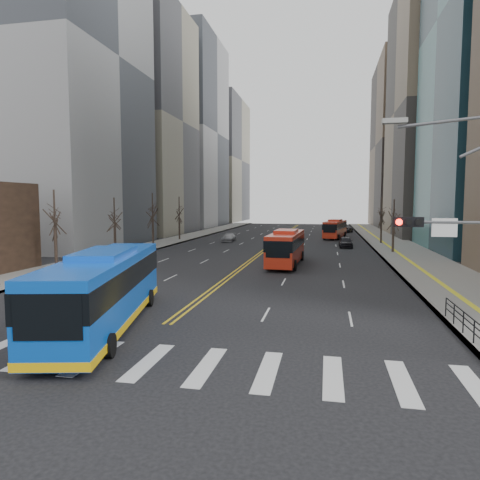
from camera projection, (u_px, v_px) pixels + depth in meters
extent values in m
plane|color=black|center=(121.00, 360.00, 17.02)|extent=(220.00, 220.00, 0.00)
cube|color=gray|center=(399.00, 248.00, 57.45)|extent=(7.00, 130.00, 0.15)
cube|color=gray|center=(161.00, 244.00, 64.21)|extent=(5.00, 130.00, 0.15)
cube|color=silver|center=(42.00, 353.00, 17.72)|extent=(0.70, 4.00, 0.01)
cube|color=silver|center=(94.00, 357.00, 17.25)|extent=(0.70, 4.00, 0.01)
cube|color=silver|center=(148.00, 362.00, 16.78)|extent=(0.70, 4.00, 0.01)
cube|color=silver|center=(206.00, 366.00, 16.31)|extent=(0.70, 4.00, 0.01)
cube|color=silver|center=(268.00, 371.00, 15.84)|extent=(0.70, 4.00, 0.01)
cube|color=silver|center=(333.00, 376.00, 15.37)|extent=(0.70, 4.00, 0.01)
cube|color=silver|center=(402.00, 382.00, 14.90)|extent=(0.70, 4.00, 0.01)
cube|color=silver|center=(476.00, 388.00, 14.43)|extent=(0.70, 4.00, 0.01)
cube|color=gold|center=(276.00, 240.00, 70.74)|extent=(0.15, 100.00, 0.01)
cube|color=gold|center=(279.00, 240.00, 70.66)|extent=(0.15, 100.00, 0.01)
cube|color=#99999C|center=(47.00, 61.00, 59.94)|extent=(22.00, 24.00, 52.00)
cube|color=gray|center=(131.00, 124.00, 85.67)|extent=(22.00, 22.00, 44.00)
cube|color=#99999C|center=(180.00, 134.00, 111.65)|extent=(20.00, 26.00, 48.00)
cube|color=#83725B|center=(451.00, 111.00, 78.32)|extent=(20.00, 26.00, 46.00)
cube|color=gray|center=(216.00, 161.00, 143.03)|extent=(18.00, 30.00, 40.00)
cube|color=brown|center=(412.00, 145.00, 109.93)|extent=(18.00, 30.00, 42.00)
cylinder|color=slate|center=(463.00, 222.00, 15.91)|extent=(4.50, 0.12, 0.12)
cube|color=black|center=(408.00, 222.00, 16.29)|extent=(1.10, 0.28, 0.38)
cylinder|color=#FF190C|center=(399.00, 222.00, 16.21)|extent=(0.24, 0.08, 0.24)
cylinder|color=black|center=(409.00, 222.00, 16.14)|extent=(0.24, 0.08, 0.24)
cylinder|color=black|center=(419.00, 222.00, 16.07)|extent=(0.24, 0.08, 0.24)
cube|color=white|center=(444.00, 228.00, 16.05)|extent=(0.90, 0.06, 0.70)
cube|color=#999993|center=(395.00, 121.00, 16.08)|extent=(0.90, 0.35, 0.18)
cube|color=black|center=(464.00, 312.00, 19.92)|extent=(0.04, 6.00, 0.04)
cylinder|color=black|center=(474.00, 332.00, 18.50)|extent=(0.06, 0.06, 1.00)
cylinder|color=black|center=(463.00, 322.00, 19.97)|extent=(0.06, 0.06, 1.00)
cylinder|color=black|center=(454.00, 314.00, 21.43)|extent=(0.06, 0.06, 1.00)
cylinder|color=black|center=(446.00, 307.00, 22.90)|extent=(0.06, 0.06, 1.00)
cylinder|color=#2E221C|center=(56.00, 250.00, 38.57)|extent=(0.28, 0.28, 3.90)
cylinder|color=#2E221C|center=(115.00, 241.00, 49.32)|extent=(0.28, 0.28, 3.60)
cylinder|color=#2E221C|center=(153.00, 233.00, 60.04)|extent=(0.28, 0.28, 4.00)
cylinder|color=#2E221C|center=(179.00, 229.00, 70.79)|extent=(0.28, 0.28, 3.80)
cylinder|color=#2E221C|center=(393.00, 239.00, 52.72)|extent=(0.28, 0.28, 3.50)
cylinder|color=#2E221C|center=(381.00, 231.00, 64.42)|extent=(0.28, 0.28, 3.75)
cube|color=blue|center=(105.00, 288.00, 21.31)|extent=(5.71, 13.71, 3.23)
cube|color=black|center=(105.00, 276.00, 21.26)|extent=(5.78, 13.74, 1.15)
cube|color=blue|center=(104.00, 254.00, 21.16)|extent=(3.23, 5.08, 0.40)
cube|color=yellow|center=(106.00, 316.00, 21.43)|extent=(5.78, 13.74, 0.35)
cylinder|color=black|center=(40.00, 346.00, 17.13)|extent=(0.51, 1.04, 1.00)
cylinder|color=black|center=(110.00, 345.00, 17.19)|extent=(0.51, 1.04, 1.00)
cylinder|color=black|center=(103.00, 298.00, 25.68)|extent=(0.51, 1.04, 1.00)
cylinder|color=black|center=(150.00, 298.00, 25.75)|extent=(0.51, 1.04, 1.00)
cube|color=red|center=(286.00, 247.00, 42.72)|extent=(2.94, 11.18, 2.88)
cube|color=black|center=(286.00, 241.00, 42.67)|extent=(3.00, 11.20, 1.03)
cube|color=red|center=(286.00, 232.00, 42.59)|extent=(2.16, 3.95, 0.40)
cylinder|color=black|center=(267.00, 264.00, 39.70)|extent=(0.34, 1.01, 1.00)
cylinder|color=black|center=(295.00, 265.00, 39.10)|extent=(0.34, 1.01, 1.00)
cylinder|color=black|center=(279.00, 255.00, 46.57)|extent=(0.34, 1.01, 1.00)
cylinder|color=black|center=(302.00, 256.00, 45.97)|extent=(0.34, 1.01, 1.00)
cube|color=red|center=(335.00, 229.00, 74.09)|extent=(4.28, 10.64, 2.67)
cube|color=black|center=(335.00, 226.00, 74.04)|extent=(4.34, 10.67, 0.97)
cube|color=red|center=(335.00, 220.00, 73.97)|extent=(2.54, 3.93, 0.40)
cylinder|color=black|center=(324.00, 237.00, 71.59)|extent=(0.48, 1.04, 1.00)
cylinder|color=black|center=(339.00, 237.00, 70.69)|extent=(0.48, 1.04, 1.00)
cylinder|color=black|center=(332.00, 234.00, 77.70)|extent=(0.48, 1.04, 1.00)
cylinder|color=black|center=(345.00, 234.00, 76.81)|extent=(0.48, 1.04, 1.00)
imported|color=silver|center=(98.00, 279.00, 31.09)|extent=(1.78, 4.14, 1.33)
imported|color=black|center=(346.00, 242.00, 59.37)|extent=(1.85, 4.48, 1.52)
imported|color=#95959A|center=(229.00, 237.00, 68.29)|extent=(1.97, 4.51, 1.29)
imported|color=black|center=(346.00, 230.00, 88.13)|extent=(3.06, 4.46, 1.13)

